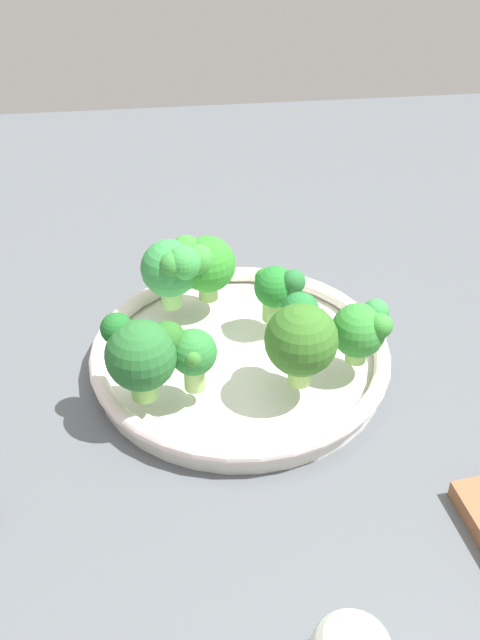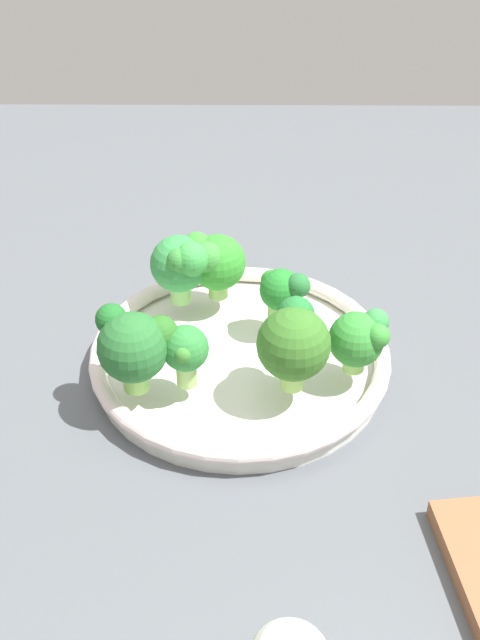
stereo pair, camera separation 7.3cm
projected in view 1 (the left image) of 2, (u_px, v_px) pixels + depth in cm
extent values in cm
cube|color=#51565B|center=(204.00, 356.00, 80.40)|extent=(130.00, 130.00, 2.50)
cylinder|color=silver|center=(240.00, 363.00, 76.44)|extent=(27.75, 27.75, 1.31)
torus|color=silver|center=(240.00, 352.00, 75.57)|extent=(28.90, 28.90, 1.60)
cylinder|color=#95C263|center=(208.00, 289.00, 80.83)|extent=(2.02, 2.02, 2.24)
sphere|color=#308A2A|center=(208.00, 264.00, 79.05)|extent=(5.73, 5.73, 5.73)
sphere|color=#368E2F|center=(186.00, 250.00, 78.34)|extent=(2.99, 2.99, 2.99)
sphere|color=#3A8B37|center=(199.00, 260.00, 77.08)|extent=(3.19, 3.19, 3.19)
cylinder|color=#85BE5A|center=(275.00, 311.00, 77.51)|extent=(2.40, 2.40, 2.45)
sphere|color=#227828|center=(276.00, 289.00, 75.99)|extent=(4.12, 4.12, 4.12)
sphere|color=#256A31|center=(293.00, 282.00, 75.31)|extent=(2.40, 2.40, 2.40)
sphere|color=#277721|center=(289.00, 280.00, 76.27)|extent=(1.90, 1.90, 1.90)
sphere|color=#287923|center=(265.00, 278.00, 76.41)|extent=(1.97, 1.97, 1.97)
cylinder|color=#84C25B|center=(144.00, 385.00, 68.55)|extent=(2.32, 2.32, 2.56)
sphere|color=#26672D|center=(141.00, 355.00, 66.58)|extent=(6.25, 6.25, 6.25)
sphere|color=#296522|center=(167.00, 340.00, 67.30)|extent=(3.30, 3.30, 3.30)
sphere|color=#1D6324|center=(117.00, 329.00, 66.80)|extent=(2.83, 2.83, 2.83)
cylinder|color=#A0DB6F|center=(356.00, 352.00, 72.81)|extent=(1.99, 1.99, 1.78)
sphere|color=#328632|center=(358.00, 330.00, 71.30)|extent=(5.06, 5.06, 5.06)
sphere|color=#36853B|center=(348.00, 334.00, 70.41)|extent=(2.15, 2.15, 2.15)
sphere|color=#358B33|center=(380.00, 326.00, 69.91)|extent=(2.24, 2.24, 2.24)
sphere|color=#358841|center=(376.00, 312.00, 71.31)|extent=(2.47, 2.47, 2.47)
cylinder|color=#86C467|center=(171.00, 295.00, 79.64)|extent=(2.12, 2.12, 2.60)
sphere|color=#328A42|center=(170.00, 268.00, 77.74)|extent=(5.79, 5.79, 5.79)
sphere|color=green|center=(184.00, 263.00, 75.95)|extent=(3.45, 3.45, 3.45)
sphere|color=#338434|center=(172.00, 265.00, 75.63)|extent=(2.65, 2.65, 2.65)
cylinder|color=#9DC76E|center=(194.00, 376.00, 69.41)|extent=(1.88, 1.88, 2.69)
sphere|color=#2C7B34|center=(193.00, 352.00, 67.80)|extent=(4.16, 4.16, 4.16)
sphere|color=#388037|center=(178.00, 350.00, 67.26)|extent=(1.85, 1.85, 1.85)
sphere|color=#3A8430|center=(193.00, 358.00, 66.39)|extent=(1.68, 1.68, 1.68)
cylinder|color=#9CCE65|center=(299.00, 370.00, 70.03)|extent=(2.09, 2.09, 2.69)
sphere|color=#346C24|center=(301.00, 340.00, 67.97)|extent=(6.50, 6.50, 6.50)
sphere|color=#27722C|center=(290.00, 347.00, 66.62)|extent=(2.74, 2.74, 2.74)
sphere|color=#227030|center=(300.00, 311.00, 68.97)|extent=(3.36, 3.36, 3.36)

